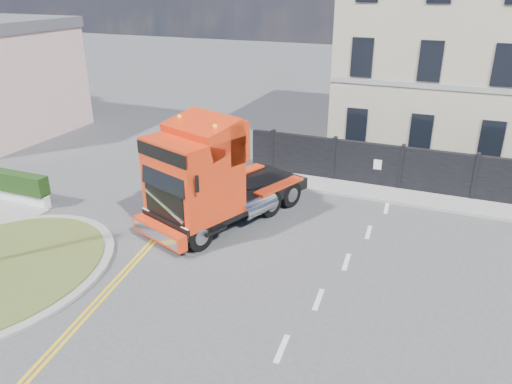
% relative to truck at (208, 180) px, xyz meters
% --- Properties ---
extents(ground, '(120.00, 120.00, 0.00)m').
position_rel_truck_xyz_m(ground, '(2.21, -2.68, -1.85)').
color(ground, '#424244').
rests_on(ground, ground).
extents(hoarding_fence, '(18.80, 0.25, 2.00)m').
position_rel_truck_xyz_m(hoarding_fence, '(8.76, 6.32, -0.85)').
color(hoarding_fence, black).
rests_on(hoarding_fence, ground).
extents(georgian_building, '(12.30, 10.30, 12.80)m').
position_rel_truck_xyz_m(georgian_building, '(8.21, 13.82, 3.92)').
color(georgian_building, '#AFA98B').
rests_on(georgian_building, ground).
extents(pavement_far, '(20.00, 1.60, 0.12)m').
position_rel_truck_xyz_m(pavement_far, '(8.21, 5.42, -1.79)').
color(pavement_far, gray).
rests_on(pavement_far, ground).
extents(truck, '(4.84, 7.36, 4.14)m').
position_rel_truck_xyz_m(truck, '(0.00, 0.00, 0.00)').
color(truck, black).
rests_on(truck, ground).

